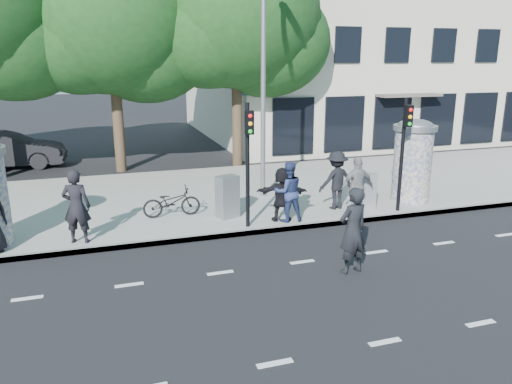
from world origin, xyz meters
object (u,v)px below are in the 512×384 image
object	(u,v)px
traffic_pole_near	(248,153)
ped_f	(282,194)
ped_b	(76,206)
man_road	(353,231)
cabinet_right	(367,191)
ad_column_right	(413,159)
bicycle	(172,202)
ped_c	(288,192)
car_mid	(7,150)
cabinet_left	(227,197)
traffic_pole_far	(404,143)
street_lamp	(264,53)
ped_d	(336,180)
ped_e	(357,186)

from	to	relation	value
traffic_pole_near	ped_f	size ratio (longest dim) A/B	2.17
traffic_pole_near	ped_b	world-z (taller)	traffic_pole_near
man_road	cabinet_right	world-z (taller)	man_road
ad_column_right	ped_b	world-z (taller)	ad_column_right
traffic_pole_near	bicycle	bearing A→B (deg)	139.53
traffic_pole_near	ped_c	distance (m)	1.73
ped_b	cabinet_right	xyz separation A→B (m)	(8.43, 0.35, -0.40)
cabinet_right	ped_f	bearing A→B (deg)	-149.63
car_mid	traffic_pole_near	bearing A→B (deg)	-142.55
ped_c	man_road	distance (m)	3.41
ped_b	cabinet_left	distance (m)	4.19
traffic_pole_far	ped_c	bearing A→B (deg)	177.47
traffic_pole_near	ped_b	bearing A→B (deg)	177.33
street_lamp	ped_b	size ratio (longest dim) A/B	4.23
ped_b	bicycle	bearing A→B (deg)	-136.06
traffic_pole_far	cabinet_right	xyz separation A→B (m)	(-0.79, 0.56, -1.53)
ped_c	ped_d	distance (m)	1.98
traffic_pole_near	ped_b	distance (m)	4.57
ad_column_right	cabinet_right	bearing A→B (deg)	-169.00
ad_column_right	car_mid	bearing A→B (deg)	142.83
ped_e	bicycle	bearing A→B (deg)	-17.73
ad_column_right	man_road	bearing A→B (deg)	-136.49
ped_e	ped_d	bearing A→B (deg)	-71.56
ped_c	car_mid	xyz separation A→B (m)	(-8.77, 10.87, -0.23)
traffic_pole_near	man_road	world-z (taller)	traffic_pole_near
ped_d	cabinet_right	world-z (taller)	ped_d
cabinet_left	ped_c	bearing A→B (deg)	-48.56
cabinet_left	car_mid	size ratio (longest dim) A/B	0.26
ped_b	bicycle	world-z (taller)	ped_b
ped_e	ped_f	world-z (taller)	ped_e
cabinet_left	cabinet_right	world-z (taller)	cabinet_left
ped_f	bicycle	xyz separation A→B (m)	(-2.94, 1.35, -0.34)
man_road	cabinet_right	size ratio (longest dim) A/B	1.81
traffic_pole_far	ped_e	size ratio (longest dim) A/B	1.95
traffic_pole_near	street_lamp	bearing A→B (deg)	63.77
ped_f	man_road	size ratio (longest dim) A/B	0.79
ped_b	man_road	bearing A→B (deg)	164.89
traffic_pole_near	cabinet_right	size ratio (longest dim) A/B	3.10
ped_b	bicycle	size ratio (longest dim) A/B	1.13
ped_f	cabinet_right	bearing A→B (deg)	-156.42
traffic_pole_near	ped_b	xyz separation A→B (m)	(-4.42, 0.21, -1.13)
cabinet_left	car_mid	xyz separation A→B (m)	(-7.22, 10.02, 0.01)
ped_f	ped_b	bearing A→B (deg)	17.65
ped_f	car_mid	xyz separation A→B (m)	(-8.61, 10.79, -0.15)
street_lamp	cabinet_left	size ratio (longest dim) A/B	6.45
ped_d	ped_f	distance (m)	2.10
cabinet_left	cabinet_right	size ratio (longest dim) A/B	1.13
ad_column_right	ped_e	xyz separation A→B (m)	(-2.44, -0.85, -0.51)
ad_column_right	traffic_pole_far	xyz separation A→B (m)	(-1.00, -0.91, 0.69)
traffic_pole_near	ped_c	xyz separation A→B (m)	(1.23, 0.16, -1.22)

